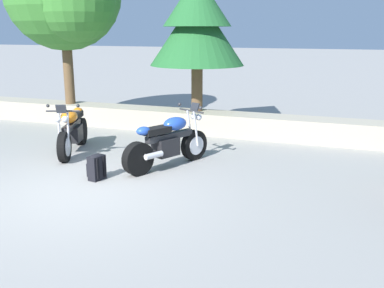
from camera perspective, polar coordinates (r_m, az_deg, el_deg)
ground_plane at (r=7.65m, az=-14.00°, el=-5.86°), size 120.00×120.00×0.00m
stone_wall at (r=11.70m, az=-0.98°, el=2.99°), size 36.00×0.80×0.55m
motorcycle_orange_near_left at (r=9.92m, az=-15.13°, el=1.64°), size 0.99×1.98×1.18m
motorcycle_blue_centre at (r=8.60m, az=-3.02°, el=0.19°), size 1.11×1.93×1.18m
rider_backpack at (r=8.09m, az=-12.16°, el=-2.82°), size 0.30×0.33×0.47m
pine_tree_mid_left at (r=11.47m, az=0.67°, el=15.31°), size 2.38×2.38×3.38m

